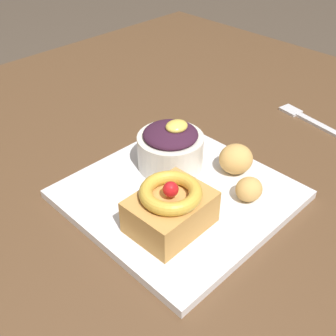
{
  "coord_description": "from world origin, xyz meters",
  "views": [
    {
      "loc": [
        -0.3,
        -0.41,
        1.1
      ],
      "look_at": [
        0.01,
        -0.09,
        0.77
      ],
      "focal_mm": 44.63,
      "sensor_mm": 36.0,
      "label": 1
    }
  ],
  "objects_px": {
    "berry_ramekin": "(171,147)",
    "fritter_middle": "(236,159)",
    "cake_slice": "(171,208)",
    "fritter_front": "(249,189)",
    "front_plate": "(178,194)",
    "fork": "(306,118)"
  },
  "relations": [
    {
      "from": "berry_ramekin",
      "to": "fritter_middle",
      "type": "xyz_separation_m",
      "value": [
        0.06,
        -0.07,
        -0.01
      ]
    },
    {
      "from": "cake_slice",
      "to": "fritter_front",
      "type": "distance_m",
      "value": 0.11
    },
    {
      "from": "fritter_front",
      "to": "front_plate",
      "type": "bearing_deg",
      "value": 125.61
    },
    {
      "from": "front_plate",
      "to": "fork",
      "type": "relative_size",
      "value": 2.08
    },
    {
      "from": "fritter_front",
      "to": "fritter_middle",
      "type": "height_order",
      "value": "fritter_middle"
    },
    {
      "from": "front_plate",
      "to": "cake_slice",
      "type": "relative_size",
      "value": 2.67
    },
    {
      "from": "cake_slice",
      "to": "fritter_middle",
      "type": "relative_size",
      "value": 2.02
    },
    {
      "from": "front_plate",
      "to": "fritter_middle",
      "type": "bearing_deg",
      "value": -15.36
    },
    {
      "from": "fritter_middle",
      "to": "berry_ramekin",
      "type": "bearing_deg",
      "value": 127.08
    },
    {
      "from": "berry_ramekin",
      "to": "fritter_front",
      "type": "relative_size",
      "value": 2.54
    },
    {
      "from": "front_plate",
      "to": "berry_ramekin",
      "type": "xyz_separation_m",
      "value": [
        0.03,
        0.05,
        0.04
      ]
    },
    {
      "from": "front_plate",
      "to": "fritter_front",
      "type": "bearing_deg",
      "value": -54.39
    },
    {
      "from": "fork",
      "to": "fritter_front",
      "type": "bearing_deg",
      "value": 113.77
    },
    {
      "from": "front_plate",
      "to": "fritter_middle",
      "type": "xyz_separation_m",
      "value": [
        0.09,
        -0.02,
        0.03
      ]
    },
    {
      "from": "front_plate",
      "to": "fork",
      "type": "distance_m",
      "value": 0.31
    },
    {
      "from": "front_plate",
      "to": "fritter_middle",
      "type": "relative_size",
      "value": 5.41
    },
    {
      "from": "berry_ramekin",
      "to": "fritter_middle",
      "type": "bearing_deg",
      "value": -52.92
    },
    {
      "from": "berry_ramekin",
      "to": "front_plate",
      "type": "bearing_deg",
      "value": -124.76
    },
    {
      "from": "fritter_front",
      "to": "fritter_middle",
      "type": "bearing_deg",
      "value": 53.94
    },
    {
      "from": "front_plate",
      "to": "fritter_middle",
      "type": "distance_m",
      "value": 0.1
    },
    {
      "from": "fritter_front",
      "to": "fork",
      "type": "xyz_separation_m",
      "value": [
        0.26,
        0.06,
        -0.03
      ]
    },
    {
      "from": "cake_slice",
      "to": "fritter_middle",
      "type": "xyz_separation_m",
      "value": [
        0.14,
        0.01,
        -0.01
      ]
    }
  ]
}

